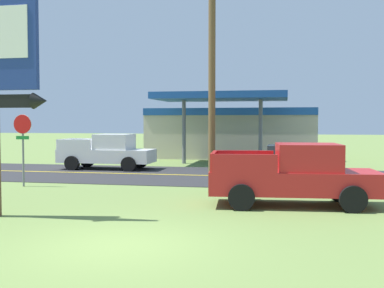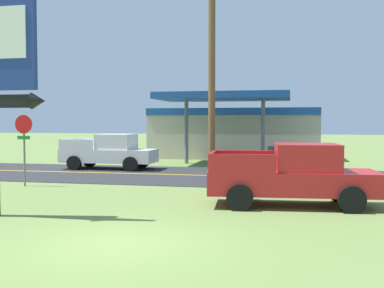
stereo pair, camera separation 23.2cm
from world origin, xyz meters
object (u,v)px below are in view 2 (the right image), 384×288
(utility_pole, at_px, (212,63))
(car_black_mid_lane, at_px, (291,164))
(stop_sign, at_px, (24,137))
(gas_station, at_px, (235,131))
(pickup_white_on_road, at_px, (110,152))
(pickup_red_parked_on_lawn, at_px, (294,175))

(utility_pole, distance_m, car_black_mid_lane, 5.91)
(stop_sign, relative_size, gas_station, 0.25)
(gas_station, bearing_deg, car_black_mid_lane, -73.69)
(utility_pole, xyz_separation_m, pickup_white_on_road, (-6.98, 7.30, -3.83))
(stop_sign, bearing_deg, car_black_mid_lane, 16.41)
(pickup_red_parked_on_lawn, bearing_deg, utility_pole, 144.69)
(pickup_red_parked_on_lawn, bearing_deg, pickup_white_on_road, 136.63)
(stop_sign, relative_size, utility_pole, 0.33)
(pickup_red_parked_on_lawn, bearing_deg, car_black_mid_lane, 91.14)
(stop_sign, height_order, pickup_white_on_road, stop_sign)
(stop_sign, bearing_deg, gas_station, 68.97)
(utility_pole, relative_size, gas_station, 0.75)
(stop_sign, height_order, utility_pole, utility_pole)
(gas_station, height_order, car_black_mid_lane, gas_station)
(gas_station, distance_m, pickup_white_on_road, 11.59)
(utility_pole, relative_size, car_black_mid_lane, 2.14)
(gas_station, relative_size, pickup_red_parked_on_lawn, 2.24)
(stop_sign, distance_m, utility_pole, 8.29)
(gas_station, bearing_deg, stop_sign, -111.03)
(utility_pole, xyz_separation_m, car_black_mid_lane, (2.88, 3.30, -3.96))
(pickup_white_on_road, xyz_separation_m, car_black_mid_lane, (9.86, -4.00, -0.13))
(utility_pole, bearing_deg, pickup_white_on_road, 133.72)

